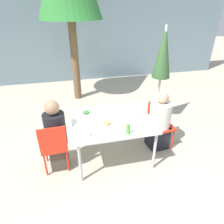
{
  "coord_description": "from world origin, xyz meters",
  "views": [
    {
      "loc": [
        -0.63,
        -2.7,
        2.42
      ],
      "look_at": [
        0.0,
        0.0,
        0.89
      ],
      "focal_mm": 32.0,
      "sensor_mm": 36.0,
      "label": 1
    }
  ],
  "objects": [
    {
      "name": "person_right",
      "position": [
        0.9,
        0.08,
        0.52
      ],
      "size": [
        0.38,
        0.38,
        1.12
      ],
      "rotation": [
        0.0,
        0.0,
        -3.05
      ],
      "color": "black",
      "rests_on": "ground"
    },
    {
      "name": "person_left",
      "position": [
        -0.9,
        -0.04,
        0.58
      ],
      "size": [
        0.32,
        0.32,
        1.21
      ],
      "rotation": [
        0.0,
        0.0,
        0.04
      ],
      "color": "#473D33",
      "rests_on": "ground"
    },
    {
      "name": "bottle",
      "position": [
        0.14,
        -0.42,
        0.83
      ],
      "size": [
        0.07,
        0.07,
        0.19
      ],
      "color": "#51A338",
      "rests_on": "dining_table"
    },
    {
      "name": "building_facade",
      "position": [
        0.0,
        4.25,
        1.5
      ],
      "size": [
        10.0,
        0.2,
        3.0
      ],
      "color": "slate",
      "rests_on": "ground"
    },
    {
      "name": "chair_right",
      "position": [
        0.94,
        0.17,
        0.51
      ],
      "size": [
        0.44,
        0.44,
        0.87
      ],
      "rotation": [
        0.0,
        0.0,
        -3.05
      ],
      "color": "red",
      "rests_on": "ground"
    },
    {
      "name": "closed_umbrella",
      "position": [
        1.24,
        0.91,
        1.49
      ],
      "size": [
        0.37,
        0.37,
        2.07
      ],
      "color": "#333333",
      "rests_on": "ground"
    },
    {
      "name": "plate_0",
      "position": [
        -0.11,
        -0.12,
        0.77
      ],
      "size": [
        0.22,
        0.22,
        0.06
      ],
      "color": "white",
      "rests_on": "dining_table"
    },
    {
      "name": "drinking_cup",
      "position": [
        0.43,
        -0.07,
        0.79
      ],
      "size": [
        0.08,
        0.08,
        0.1
      ],
      "color": "silver",
      "rests_on": "dining_table"
    },
    {
      "name": "salad_bowl",
      "position": [
        -0.48,
        -0.34,
        0.77
      ],
      "size": [
        0.16,
        0.16,
        0.06
      ],
      "color": "white",
      "rests_on": "dining_table"
    },
    {
      "name": "ground_plane",
      "position": [
        0.0,
        0.0,
        0.0
      ],
      "size": [
        24.0,
        24.0,
        0.0
      ],
      "primitive_type": "plane",
      "color": "#B2A893"
    },
    {
      "name": "chair_left",
      "position": [
        -0.94,
        -0.12,
        0.51
      ],
      "size": [
        0.42,
        0.42,
        0.87
      ],
      "rotation": [
        0.0,
        0.0,
        0.04
      ],
      "color": "red",
      "rests_on": "ground"
    },
    {
      "name": "dining_table",
      "position": [
        0.0,
        0.0,
        0.69
      ],
      "size": [
        1.29,
        1.02,
        0.74
      ],
      "color": "white",
      "rests_on": "ground"
    },
    {
      "name": "plate_1",
      "position": [
        -0.39,
        0.29,
        0.77
      ],
      "size": [
        0.22,
        0.22,
        0.06
      ],
      "color": "white",
      "rests_on": "dining_table"
    }
  ]
}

